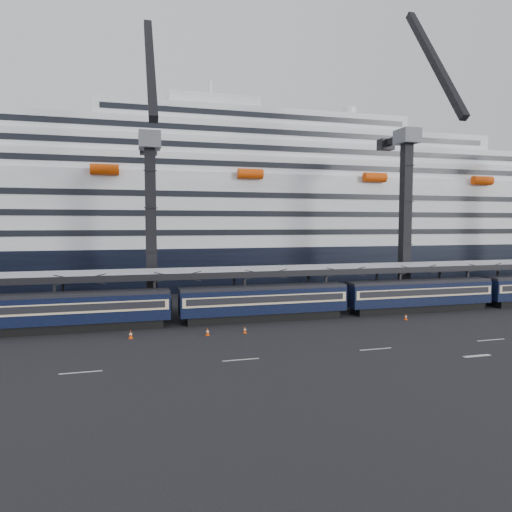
% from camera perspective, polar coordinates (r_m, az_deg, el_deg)
% --- Properties ---
extents(ground, '(260.00, 260.00, 0.00)m').
position_cam_1_polar(ground, '(45.92, 14.41, -9.74)').
color(ground, black).
rests_on(ground, ground).
extents(lane_markings, '(111.00, 4.27, 0.02)m').
position_cam_1_polar(lane_markings, '(46.44, 26.61, -9.88)').
color(lane_markings, beige).
rests_on(lane_markings, ground).
extents(train, '(133.05, 3.00, 4.05)m').
position_cam_1_polar(train, '(52.52, 4.58, -5.45)').
color(train, black).
rests_on(train, ground).
extents(canopy, '(130.00, 6.25, 5.53)m').
position_cam_1_polar(canopy, '(57.49, 7.63, -1.59)').
color(canopy, '#9FA0A7').
rests_on(canopy, ground).
extents(cruise_ship, '(214.09, 28.84, 34.00)m').
position_cam_1_polar(cruise_ship, '(87.35, -1.13, 5.00)').
color(cruise_ship, black).
rests_on(cruise_ship, ground).
extents(crane_dark_near, '(4.50, 17.75, 35.08)m').
position_cam_1_polar(crane_dark_near, '(57.43, -13.01, 5.01)').
color(crane_dark_near, '#4D4F55').
rests_on(crane_dark_near, ground).
extents(crane_dark_mid, '(4.50, 18.24, 39.64)m').
position_cam_1_polar(crane_dark_mid, '(67.52, 18.39, 5.96)').
color(crane_dark_mid, '#4D4F55').
rests_on(crane_dark_mid, ground).
extents(traffic_cone_b, '(0.41, 0.41, 0.81)m').
position_cam_1_polar(traffic_cone_b, '(45.34, -15.40, -9.42)').
color(traffic_cone_b, '#E64607').
rests_on(traffic_cone_b, ground).
extents(traffic_cone_c, '(0.38, 0.38, 0.77)m').
position_cam_1_polar(traffic_cone_c, '(45.14, -6.08, -9.38)').
color(traffic_cone_c, '#E64607').
rests_on(traffic_cone_c, ground).
extents(traffic_cone_d, '(0.35, 0.35, 0.70)m').
position_cam_1_polar(traffic_cone_d, '(45.85, -1.40, -9.20)').
color(traffic_cone_d, '#E64607').
rests_on(traffic_cone_d, ground).
extents(traffic_cone_e, '(0.35, 0.35, 0.70)m').
position_cam_1_polar(traffic_cone_e, '(54.75, 18.22, -7.22)').
color(traffic_cone_e, '#E64607').
rests_on(traffic_cone_e, ground).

